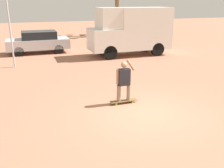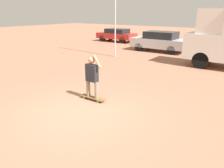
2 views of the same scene
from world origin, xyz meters
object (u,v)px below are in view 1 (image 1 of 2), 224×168
Objects in this scene: skateboard at (124,101)px; camper_van at (131,30)px; person_skateboarder at (124,79)px; parked_car_silver at (38,42)px.

camper_van is (3.68, 7.79, 1.63)m from skateboard.
parked_car_silver is (-2.23, 10.67, -0.12)m from person_skateboarder.
camper_van reaches higher than parked_car_silver.
parked_car_silver is at bearing 154.05° from camper_van.
camper_van is at bearing 64.72° from person_skateboarder.
skateboard is 0.18× the size of camper_van.
person_skateboarder is 0.28× the size of camper_van.
person_skateboarder is 8.65m from camper_van.
parked_car_silver reaches higher than skateboard.
parked_car_silver is at bearing 101.82° from person_skateboarder.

